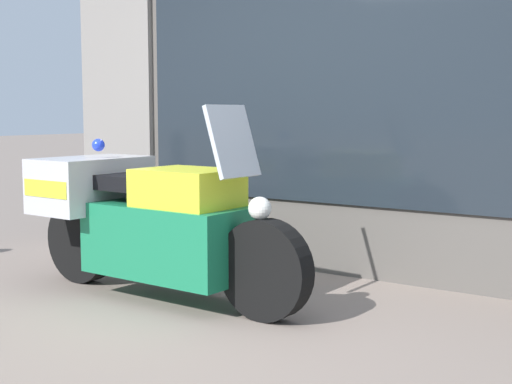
{
  "coord_description": "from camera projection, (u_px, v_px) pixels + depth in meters",
  "views": [
    {
      "loc": [
        2.46,
        -2.95,
        1.23
      ],
      "look_at": [
        -0.27,
        1.03,
        0.69
      ],
      "focal_mm": 50.0,
      "sensor_mm": 36.0,
      "label": 1
    }
  ],
  "objects": [
    {
      "name": "paramedic_motorcycle",
      "position": [
        147.0,
        217.0,
        4.78
      ],
      "size": [
        2.26,
        0.82,
        1.28
      ],
      "rotation": [
        0.0,
        0.0,
        -0.03
      ],
      "color": "black",
      "rests_on": "ground"
    },
    {
      "name": "window_display",
      "position": [
        399.0,
        216.0,
        5.35
      ],
      "size": [
        4.22,
        0.3,
        1.9
      ],
      "color": "slate",
      "rests_on": "ground"
    },
    {
      "name": "shop_building",
      "position": [
        313.0,
        61.0,
        5.61
      ],
      "size": [
        5.53,
        0.55,
        3.26
      ],
      "color": "#56514C",
      "rests_on": "ground"
    },
    {
      "name": "ground_plane",
      "position": [
        191.0,
        337.0,
        3.94
      ],
      "size": [
        60.0,
        60.0,
        0.0
      ],
      "primitive_type": "plane",
      "color": "gray"
    }
  ]
}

